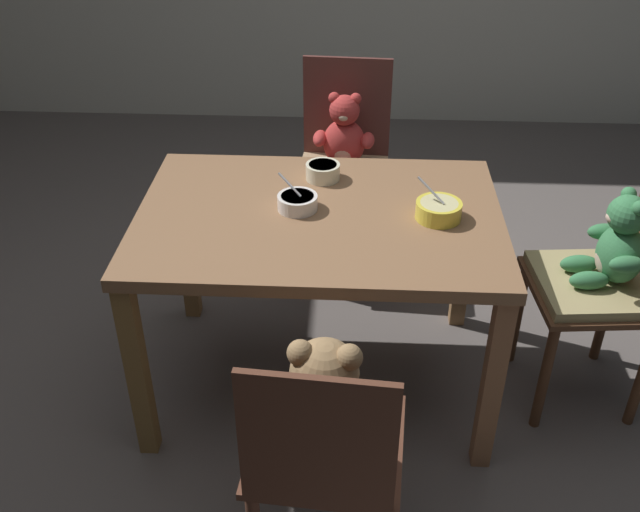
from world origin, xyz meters
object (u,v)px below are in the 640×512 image
(teddy_chair_near_right, at_px, (609,269))
(porridge_bowl_yellow_near_right, at_px, (439,210))
(dining_table, at_px, (319,236))
(teddy_chair_near_front, at_px, (325,427))
(porridge_bowl_cream_far_center, at_px, (323,171))
(porridge_bowl_white_center, at_px, (297,202))
(teddy_chair_far_center, at_px, (343,157))

(teddy_chair_near_right, height_order, porridge_bowl_yellow_near_right, teddy_chair_near_right)
(teddy_chair_near_right, xyz_separation_m, porridge_bowl_yellow_near_right, (-0.58, -0.01, 0.21))
(dining_table, xyz_separation_m, teddy_chair_near_right, (0.96, -0.01, -0.09))
(dining_table, xyz_separation_m, teddy_chair_near_front, (0.06, -0.79, -0.06))
(dining_table, distance_m, teddy_chair_near_right, 0.97)
(porridge_bowl_yellow_near_right, bearing_deg, porridge_bowl_cream_far_center, 146.42)
(porridge_bowl_yellow_near_right, bearing_deg, teddy_chair_near_front, -112.84)
(dining_table, relative_size, teddy_chair_near_right, 1.35)
(porridge_bowl_white_center, bearing_deg, teddy_chair_near_front, -81.08)
(dining_table, height_order, porridge_bowl_cream_far_center, porridge_bowl_cream_far_center)
(dining_table, distance_m, porridge_bowl_yellow_near_right, 0.40)
(teddy_chair_near_front, distance_m, porridge_bowl_white_center, 0.84)
(dining_table, xyz_separation_m, teddy_chair_far_center, (0.06, 0.78, -0.09))
(porridge_bowl_yellow_near_right, bearing_deg, teddy_chair_far_center, 111.86)
(teddy_chair_near_front, height_order, porridge_bowl_cream_far_center, teddy_chair_near_front)
(teddy_chair_far_center, xyz_separation_m, porridge_bowl_white_center, (-0.13, -0.76, 0.20))
(teddy_chair_near_right, bearing_deg, porridge_bowl_cream_far_center, -19.44)
(teddy_chair_near_front, xyz_separation_m, porridge_bowl_yellow_near_right, (0.33, 0.78, 0.18))
(porridge_bowl_yellow_near_right, xyz_separation_m, porridge_bowl_cream_far_center, (-0.38, 0.25, -0.00))
(teddy_chair_near_front, relative_size, porridge_bowl_white_center, 6.46)
(teddy_chair_near_right, bearing_deg, teddy_chair_near_front, 35.72)
(porridge_bowl_yellow_near_right, bearing_deg, porridge_bowl_white_center, 175.47)
(teddy_chair_near_front, bearing_deg, porridge_bowl_cream_far_center, 7.69)
(teddy_chair_near_front, xyz_separation_m, teddy_chair_near_right, (0.91, 0.78, -0.03))
(porridge_bowl_white_center, bearing_deg, teddy_chair_far_center, 80.04)
(porridge_bowl_yellow_near_right, relative_size, porridge_bowl_cream_far_center, 1.23)
(dining_table, height_order, teddy_chair_near_front, teddy_chair_near_front)
(teddy_chair_far_center, relative_size, porridge_bowl_white_center, 7.02)
(teddy_chair_far_center, xyz_separation_m, porridge_bowl_cream_far_center, (-0.06, -0.54, 0.20))
(teddy_chair_near_front, xyz_separation_m, porridge_bowl_cream_far_center, (-0.06, 1.03, 0.18))
(teddy_chair_near_right, distance_m, porridge_bowl_yellow_near_right, 0.62)
(porridge_bowl_white_center, bearing_deg, dining_table, -16.93)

